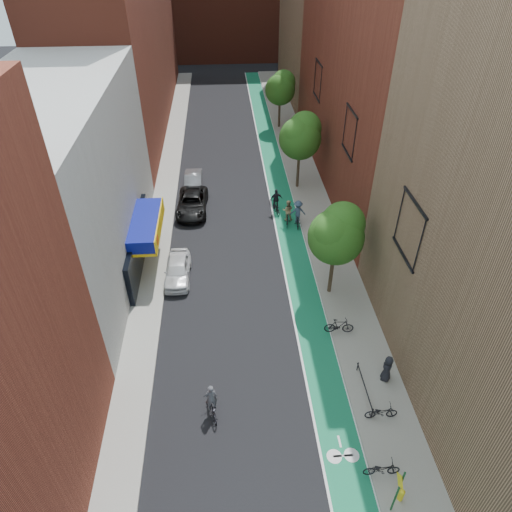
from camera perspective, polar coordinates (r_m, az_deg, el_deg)
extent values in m
plane|color=black|center=(22.95, -0.30, -22.20)|extent=(160.00, 160.00, 0.00)
cube|color=#14724F|center=(42.76, 2.60, 9.76)|extent=(2.00, 68.00, 0.01)
cube|color=gray|center=(42.78, -11.01, 9.21)|extent=(2.00, 68.00, 0.15)
cube|color=gray|center=(43.07, 5.96, 9.92)|extent=(3.00, 68.00, 0.15)
cube|color=silver|center=(30.83, -23.41, 7.57)|extent=(8.00, 20.00, 12.00)
cube|color=maroon|center=(55.27, -16.81, 26.87)|extent=(8.00, 36.00, 22.00)
cube|color=maroon|center=(40.67, 15.40, 23.71)|extent=(8.00, 28.00, 22.00)
cube|color=#8C6B4C|center=(63.83, 8.18, 27.32)|extent=(8.00, 20.00, 18.00)
cylinder|color=#332619|center=(28.92, 9.39, -2.09)|extent=(0.24, 0.24, 3.30)
sphere|color=#255316|center=(27.29, 9.96, 2.35)|extent=(3.36, 3.36, 3.36)
sphere|color=#255316|center=(27.23, 10.80, 3.98)|extent=(2.64, 2.64, 2.64)
sphere|color=#255316|center=(26.71, 9.58, 2.80)|extent=(2.40, 2.40, 2.40)
cylinder|color=#332619|center=(40.42, 5.28, 10.67)|extent=(0.24, 0.24, 3.47)
sphere|color=#255316|center=(39.23, 5.52, 14.41)|extent=(3.53, 3.53, 3.53)
sphere|color=#255316|center=(39.28, 6.12, 15.60)|extent=(2.77, 2.77, 2.77)
sphere|color=#255316|center=(38.71, 5.18, 14.92)|extent=(2.52, 2.52, 2.52)
cylinder|color=#332619|center=(53.22, 2.93, 17.33)|extent=(0.24, 0.24, 3.19)
sphere|color=#255316|center=(52.37, 3.03, 20.04)|extent=(3.25, 3.25, 3.25)
sphere|color=#255316|center=(52.51, 3.48, 20.86)|extent=(2.55, 2.55, 2.55)
sphere|color=#255316|center=(51.92, 2.74, 20.43)|extent=(2.32, 2.32, 2.32)
cylinder|color=#194C26|center=(20.80, 17.28, -26.34)|extent=(0.08, 0.08, 3.00)
cube|color=yellow|center=(20.00, 17.55, -25.22)|extent=(0.02, 0.71, 0.71)
imported|color=white|center=(30.75, -9.77, -1.67)|extent=(1.69, 4.10, 1.39)
imported|color=black|center=(37.68, -7.99, 6.56)|extent=(2.59, 5.26, 1.44)
imported|color=gray|center=(40.85, -7.83, 9.13)|extent=(1.48, 4.22, 1.39)
imported|color=black|center=(23.46, -5.54, -18.40)|extent=(1.01, 1.84, 0.92)
imported|color=#494A50|center=(22.93, -5.65, -17.18)|extent=(0.68, 0.53, 1.66)
imported|color=black|center=(35.81, 3.97, 4.72)|extent=(0.78, 1.80, 1.05)
imported|color=#9E865C|center=(35.53, 3.99, 5.72)|extent=(0.92, 0.78, 1.70)
imported|color=black|center=(37.25, 2.53, 6.06)|extent=(0.92, 1.81, 0.91)
imported|color=black|center=(36.95, 2.54, 7.13)|extent=(1.06, 0.60, 1.71)
imported|color=black|center=(35.64, 5.21, 4.39)|extent=(0.55, 1.63, 0.97)
imported|color=#384D66|center=(35.30, 5.25, 5.55)|extent=(1.23, 0.75, 1.84)
imported|color=black|center=(22.35, 15.44, -24.26)|extent=(1.64, 0.60, 0.85)
imported|color=black|center=(26.97, 10.35, -8.60)|extent=(1.75, 0.63, 1.03)
imported|color=black|center=(23.88, 15.39, -18.28)|extent=(1.60, 0.57, 0.84)
imported|color=black|center=(25.07, 16.08, -13.35)|extent=(0.79, 0.94, 1.63)
cylinder|color=yellow|center=(22.19, 17.64, -26.65)|extent=(0.23, 0.23, 0.53)
sphere|color=yellow|center=(21.90, 17.82, -26.27)|extent=(0.25, 0.25, 0.25)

